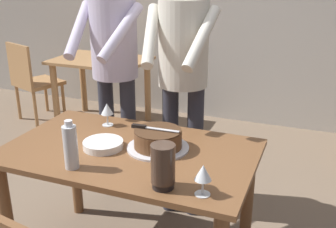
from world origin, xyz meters
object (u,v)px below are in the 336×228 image
wine_glass_near (203,174)px  wine_glass_far (107,110)px  plate_stack (103,144)px  person_standing_beside (114,59)px  water_bottle (71,146)px  cake_on_platter (158,140)px  main_dining_table (130,170)px  hurricane_lamp (163,166)px  cake_knife (145,127)px  background_chair_0 (32,79)px  background_table (101,74)px  person_cutting_cake (183,67)px

wine_glass_near → wine_glass_far: size_ratio=1.00×
plate_stack → person_standing_beside: (-0.29, 0.69, 0.31)m
water_bottle → cake_on_platter: bearing=48.9°
main_dining_table → wine_glass_near: bearing=-30.6°
main_dining_table → wine_glass_near: size_ratio=9.45×
main_dining_table → hurricane_lamp: 0.50m
wine_glass_near → cake_knife: bearing=140.4°
cake_on_platter → person_standing_beside: person_standing_beside is taller
background_chair_0 → water_bottle: bearing=-46.5°
background_chair_0 → plate_stack: bearing=-42.3°
cake_knife → hurricane_lamp: 0.44m
plate_stack → wine_glass_far: wine_glass_far is taller
background_table → background_chair_0: size_ratio=1.11×
water_bottle → person_cutting_cake: person_cutting_cake is taller
wine_glass_far → person_standing_beside: person_standing_beside is taller
cake_on_platter → person_cutting_cake: bearing=95.8°
person_cutting_cake → background_table: size_ratio=1.72×
wine_glass_near → person_standing_beside: person_standing_beside is taller
person_standing_beside → wine_glass_far: bearing=-68.9°
hurricane_lamp → person_standing_beside: size_ratio=0.12×
wine_glass_near → water_bottle: size_ratio=0.58×
hurricane_lamp → cake_on_platter: bearing=116.0°
water_bottle → background_table: (-1.15, 2.23, -0.29)m
plate_stack → main_dining_table: bearing=14.5°
main_dining_table → cake_knife: cake_knife is taller
water_bottle → background_table: water_bottle is taller
wine_glass_near → background_chair_0: (-2.59, 2.03, -0.36)m
background_chair_0 → wine_glass_far: bearing=-39.1°
person_standing_beside → background_chair_0: (-1.65, 1.08, -0.58)m
cake_on_platter → water_bottle: size_ratio=1.36×
background_table → cake_on_platter: bearing=-52.1°
main_dining_table → wine_glass_far: size_ratio=9.45×
water_bottle → background_chair_0: water_bottle is taller
person_cutting_cake → background_chair_0: bearing=152.9°
wine_glass_near → person_cutting_cake: person_cutting_cake is taller
hurricane_lamp → person_cutting_cake: size_ratio=0.12×
cake_on_platter → wine_glass_far: bearing=154.6°
background_chair_0 → person_cutting_cake: bearing=-27.1°
person_cutting_cake → water_bottle: bearing=-105.5°
wine_glass_near → main_dining_table: bearing=149.4°
main_dining_table → hurricane_lamp: (0.32, -0.30, 0.23)m
cake_on_platter → hurricane_lamp: (0.18, -0.37, 0.06)m
cake_on_platter → wine_glass_near: (0.36, -0.36, 0.05)m
cake_on_platter → background_chair_0: background_chair_0 is taller
wine_glass_near → cake_on_platter: bearing=135.0°
cake_on_platter → person_standing_beside: (-0.57, 0.59, 0.27)m
main_dining_table → wine_glass_near: 0.63m
plate_stack → background_table: 2.30m
water_bottle → person_cutting_cake: size_ratio=0.15×
cake_on_platter → person_cutting_cake: size_ratio=0.20×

